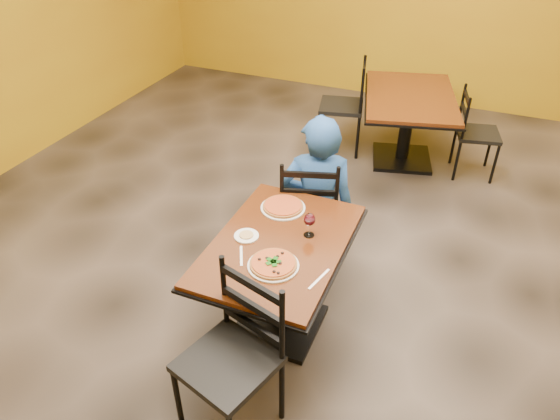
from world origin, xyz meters
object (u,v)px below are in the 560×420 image
at_px(pizza_far, 283,206).
at_px(plate_main, 273,265).
at_px(chair_second_left, 341,106).
at_px(wine_glass, 309,224).
at_px(pizza_main, 273,263).
at_px(chair_main_near, 228,364).
at_px(table_main, 279,266).
at_px(table_second, 408,112).
at_px(chair_second_right, 478,134).
at_px(chair_main_far, 309,207).
at_px(plate_far, 283,208).
at_px(diner, 318,186).
at_px(side_plate, 246,236).

bearing_deg(pizza_far, plate_main, -73.06).
height_order(chair_second_left, wine_glass, chair_second_left).
bearing_deg(pizza_main, chair_second_left, 99.03).
bearing_deg(pizza_main, chair_main_near, -92.04).
bearing_deg(pizza_far, table_main, -71.08).
distance_m(chair_second_left, pizza_main, 3.02).
bearing_deg(wine_glass, table_second, 86.62).
xyz_separation_m(table_second, chair_second_right, (0.72, 0.00, -0.12)).
xyz_separation_m(chair_main_far, chair_second_left, (-0.33, 1.94, 0.02)).
height_order(chair_main_far, chair_second_right, chair_main_far).
bearing_deg(plate_main, chair_main_far, 97.73).
bearing_deg(table_second, chair_main_near, -94.28).
distance_m(pizza_main, wine_glass, 0.39).
distance_m(chair_main_near, plate_main, 0.63).
bearing_deg(chair_main_near, wine_glass, 100.28).
bearing_deg(table_second, plate_far, -100.06).
bearing_deg(chair_main_far, diner, -114.77).
relative_size(chair_second_right, diner, 0.74).
distance_m(table_main, diner, 0.96).
xyz_separation_m(table_main, chair_main_near, (0.03, -0.81, -0.05)).
distance_m(chair_second_left, chair_second_right, 1.44).
height_order(chair_main_near, pizza_main, chair_main_near).
bearing_deg(pizza_main, plate_main, 0.00).
xyz_separation_m(chair_second_left, plate_main, (0.47, -2.97, 0.25)).
distance_m(chair_second_left, plate_main, 3.02).
relative_size(plate_far, wine_glass, 1.72).
bearing_deg(chair_main_far, plate_main, 80.00).
bearing_deg(chair_main_far, pizza_far, 67.41).
xyz_separation_m(diner, wine_glass, (0.21, -0.81, 0.24)).
bearing_deg(plate_main, side_plate, 143.84).
relative_size(table_second, chair_main_near, 1.51).
distance_m(table_main, chair_main_far, 0.81).
bearing_deg(table_second, pizza_main, -94.72).
bearing_deg(pizza_far, chair_main_near, -82.31).
xyz_separation_m(chair_main_near, chair_second_left, (-0.45, 3.55, -0.00)).
height_order(table_main, plate_main, plate_main).
xyz_separation_m(diner, plate_main, (0.12, -1.18, 0.15)).
relative_size(chair_second_right, pizza_far, 3.19).
bearing_deg(side_plate, chair_second_left, 94.11).
relative_size(pizza_main, plate_far, 0.92).
distance_m(pizza_far, side_plate, 0.40).
relative_size(plate_main, side_plate, 1.94).
height_order(diner, side_plate, diner).
relative_size(plate_main, plate_far, 1.00).
distance_m(table_second, side_plate, 2.83).
xyz_separation_m(pizza_main, pizza_far, (-0.18, 0.59, 0.00)).
xyz_separation_m(plate_far, side_plate, (-0.10, -0.39, 0.00)).
bearing_deg(chair_second_left, side_plate, -9.01).
bearing_deg(wine_glass, chair_second_right, 71.50).
distance_m(chair_main_far, plate_main, 1.08).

